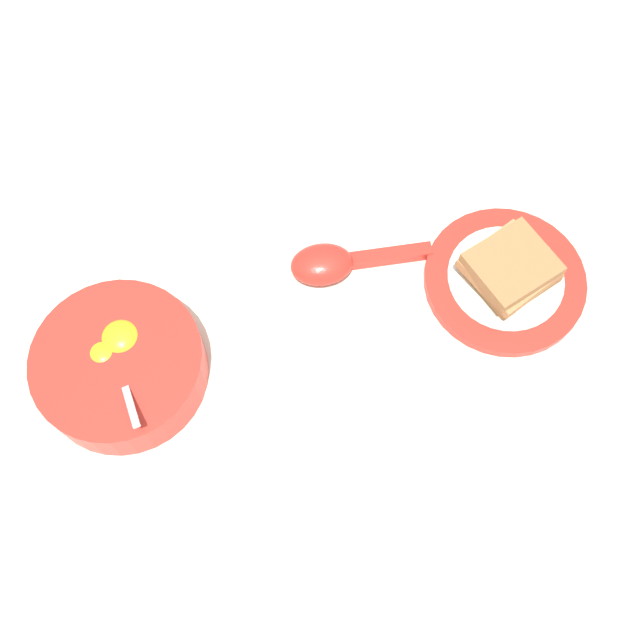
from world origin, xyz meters
TOP-DOWN VIEW (x-y plane):
  - ground_plane at (0.00, 0.00)m, footprint 3.00×3.00m
  - egg_bowl at (0.20, 0.12)m, footprint 0.17×0.17m
  - toast_plate at (-0.21, 0.04)m, footprint 0.18×0.18m
  - toast_sandwich at (-0.22, 0.04)m, footprint 0.12×0.11m
  - soup_spoon at (-0.03, 0.01)m, footprint 0.16×0.06m

SIDE VIEW (x-z plane):
  - ground_plane at x=0.00m, z-range 0.00..0.00m
  - toast_plate at x=-0.21m, z-range 0.00..0.01m
  - soup_spoon at x=-0.03m, z-range 0.00..0.03m
  - egg_bowl at x=0.20m, z-range -0.01..0.07m
  - toast_sandwich at x=-0.22m, z-range 0.01..0.05m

